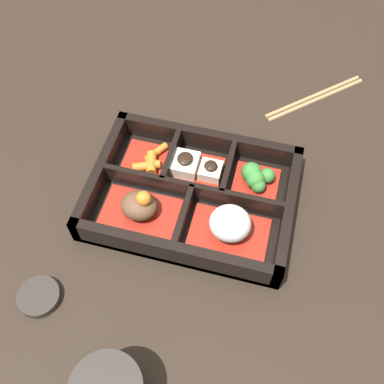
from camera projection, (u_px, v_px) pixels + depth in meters
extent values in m
plane|color=black|center=(192.00, 201.00, 0.68)|extent=(3.00, 3.00, 0.00)
cube|color=black|center=(192.00, 199.00, 0.67)|extent=(0.29, 0.21, 0.01)
cube|color=black|center=(208.00, 142.00, 0.71)|extent=(0.29, 0.01, 0.05)
cube|color=black|center=(173.00, 253.00, 0.61)|extent=(0.29, 0.01, 0.05)
cube|color=black|center=(287.00, 214.00, 0.64)|extent=(0.01, 0.21, 0.05)
cube|color=black|center=(102.00, 173.00, 0.68)|extent=(0.01, 0.21, 0.05)
cube|color=black|center=(192.00, 193.00, 0.66)|extent=(0.27, 0.01, 0.05)
cube|color=black|center=(227.00, 174.00, 0.68)|extent=(0.01, 0.09, 0.05)
cube|color=black|center=(171.00, 162.00, 0.69)|extent=(0.01, 0.09, 0.05)
cube|color=black|center=(184.00, 220.00, 0.63)|extent=(0.01, 0.09, 0.05)
cube|color=maroon|center=(229.00, 233.00, 0.63)|extent=(0.11, 0.07, 0.01)
ellipsoid|color=silver|center=(230.00, 223.00, 0.61)|extent=(0.06, 0.05, 0.05)
cube|color=maroon|center=(140.00, 212.00, 0.65)|extent=(0.11, 0.07, 0.01)
ellipsoid|color=brown|center=(139.00, 206.00, 0.64)|extent=(0.05, 0.05, 0.03)
sphere|color=orange|center=(144.00, 198.00, 0.62)|extent=(0.02, 0.02, 0.02)
cube|color=maroon|center=(255.00, 184.00, 0.68)|extent=(0.07, 0.07, 0.01)
sphere|color=#387A33|center=(267.00, 176.00, 0.67)|extent=(0.02, 0.02, 0.02)
sphere|color=#387A33|center=(251.00, 172.00, 0.67)|extent=(0.03, 0.03, 0.03)
sphere|color=#387A33|center=(255.00, 179.00, 0.66)|extent=(0.03, 0.03, 0.03)
sphere|color=#387A33|center=(258.00, 186.00, 0.66)|extent=(0.02, 0.02, 0.02)
cube|color=maroon|center=(199.00, 172.00, 0.69)|extent=(0.07, 0.07, 0.01)
cube|color=beige|center=(210.00, 171.00, 0.68)|extent=(0.03, 0.03, 0.02)
ellipsoid|color=black|center=(211.00, 166.00, 0.67)|extent=(0.02, 0.02, 0.01)
cube|color=beige|center=(185.00, 164.00, 0.68)|extent=(0.04, 0.04, 0.02)
ellipsoid|color=black|center=(185.00, 158.00, 0.67)|extent=(0.02, 0.03, 0.01)
cube|color=maroon|center=(145.00, 161.00, 0.70)|extent=(0.07, 0.07, 0.01)
cylinder|color=orange|center=(152.00, 163.00, 0.69)|extent=(0.03, 0.04, 0.02)
cylinder|color=orange|center=(150.00, 164.00, 0.69)|extent=(0.03, 0.03, 0.01)
cylinder|color=orange|center=(146.00, 166.00, 0.69)|extent=(0.04, 0.03, 0.01)
cylinder|color=orange|center=(156.00, 152.00, 0.70)|extent=(0.03, 0.04, 0.01)
cylinder|color=#A87F51|center=(317.00, 98.00, 0.79)|extent=(0.15, 0.14, 0.01)
cylinder|color=#A87F51|center=(313.00, 95.00, 0.79)|extent=(0.15, 0.14, 0.01)
cylinder|color=#2D2823|center=(39.00, 297.00, 0.59)|extent=(0.06, 0.06, 0.01)
cylinder|color=black|center=(38.00, 295.00, 0.59)|extent=(0.04, 0.04, 0.00)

